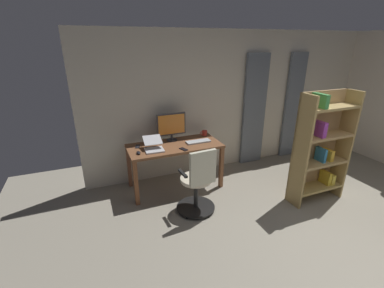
# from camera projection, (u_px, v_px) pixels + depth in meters

# --- Properties ---
(back_room_partition) EXTENTS (5.67, 0.10, 2.51)m
(back_room_partition) POSITION_uv_depth(u_px,v_px,m) (236.00, 101.00, 4.97)
(back_room_partition) COLOR beige
(back_room_partition) RESTS_ON ground
(curtain_left_panel) EXTENTS (0.38, 0.06, 2.12)m
(curtain_left_panel) POSITION_uv_depth(u_px,v_px,m) (293.00, 107.00, 5.39)
(curtain_left_panel) COLOR slate
(curtain_left_panel) RESTS_ON ground
(curtain_right_panel) EXTENTS (0.47, 0.06, 2.12)m
(curtain_right_panel) POSITION_uv_depth(u_px,v_px,m) (254.00, 111.00, 5.06)
(curtain_right_panel) COLOR slate
(curtain_right_panel) RESTS_ON ground
(desk) EXTENTS (1.49, 0.68, 0.76)m
(desk) POSITION_uv_depth(u_px,v_px,m) (175.00, 150.00, 4.27)
(desk) COLOR brown
(desk) RESTS_ON ground
(office_chair) EXTENTS (0.56, 0.56, 1.00)m
(office_chair) POSITION_uv_depth(u_px,v_px,m) (198.00, 184.00, 3.66)
(office_chair) COLOR black
(office_chair) RESTS_ON ground
(computer_monitor) EXTENTS (0.49, 0.18, 0.46)m
(computer_monitor) POSITION_uv_depth(u_px,v_px,m) (171.00, 125.00, 4.34)
(computer_monitor) COLOR #333338
(computer_monitor) RESTS_ON desk
(computer_keyboard) EXTENTS (0.41, 0.15, 0.02)m
(computer_keyboard) POSITION_uv_depth(u_px,v_px,m) (198.00, 142.00, 4.34)
(computer_keyboard) COLOR #B7BCC1
(computer_keyboard) RESTS_ON desk
(laptop) EXTENTS (0.30, 0.37, 0.18)m
(laptop) POSITION_uv_depth(u_px,v_px,m) (154.00, 146.00, 4.03)
(laptop) COLOR silver
(laptop) RESTS_ON desk
(computer_mouse) EXTENTS (0.06, 0.10, 0.04)m
(computer_mouse) POSITION_uv_depth(u_px,v_px,m) (138.00, 153.00, 3.88)
(computer_mouse) COLOR black
(computer_mouse) RESTS_ON desk
(cell_phone_face_up) EXTENTS (0.11, 0.16, 0.01)m
(cell_phone_face_up) POSITION_uv_depth(u_px,v_px,m) (138.00, 146.00, 4.16)
(cell_phone_face_up) COLOR #232328
(cell_phone_face_up) RESTS_ON desk
(cell_phone_by_monitor) EXTENTS (0.11, 0.16, 0.01)m
(cell_phone_by_monitor) POSITION_uv_depth(u_px,v_px,m) (184.00, 149.00, 4.05)
(cell_phone_by_monitor) COLOR black
(cell_phone_by_monitor) RESTS_ON desk
(mug_tea) EXTENTS (0.13, 0.09, 0.09)m
(mug_tea) POSITION_uv_depth(u_px,v_px,m) (204.00, 133.00, 4.64)
(mug_tea) COLOR #CC3D33
(mug_tea) RESTS_ON desk
(bookshelf) EXTENTS (0.86, 0.30, 1.67)m
(bookshelf) POSITION_uv_depth(u_px,v_px,m) (320.00, 148.00, 3.90)
(bookshelf) COLOR tan
(bookshelf) RESTS_ON ground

